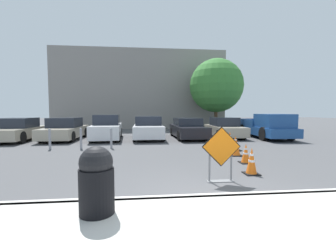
{
  "coord_description": "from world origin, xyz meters",
  "views": [
    {
      "loc": [
        -1.2,
        -4.26,
        1.81
      ],
      "look_at": [
        0.59,
        13.28,
        0.64
      ],
      "focal_mm": 24.0,
      "sensor_mm": 36.0,
      "label": 1
    }
  ],
  "objects_px": {
    "traffic_cone_nearest": "(252,161)",
    "bollard_third": "(50,138)",
    "traffic_cone_fifth": "(230,139)",
    "parked_car_fifth": "(188,129)",
    "traffic_cone_second": "(246,154)",
    "parked_car_nearest": "(18,130)",
    "parked_car_fourth": "(148,128)",
    "traffic_cone_third": "(236,149)",
    "parked_car_second": "(65,129)",
    "traffic_cone_fourth": "(235,143)",
    "bollard_second": "(81,138)",
    "parked_car_third": "(107,128)",
    "road_closed_sign": "(221,152)",
    "trash_bin": "(97,180)",
    "bollard_nearest": "(111,138)",
    "pickup_truck": "(267,127)",
    "parked_car_sixth": "(224,128)"
  },
  "relations": [
    {
      "from": "parked_car_fourth",
      "to": "bollard_nearest",
      "type": "bearing_deg",
      "value": 62.76
    },
    {
      "from": "road_closed_sign",
      "to": "traffic_cone_fourth",
      "type": "relative_size",
      "value": 2.13
    },
    {
      "from": "parked_car_second",
      "to": "parked_car_third",
      "type": "xyz_separation_m",
      "value": [
        2.64,
        -0.13,
        0.07
      ]
    },
    {
      "from": "parked_car_nearest",
      "to": "pickup_truck",
      "type": "bearing_deg",
      "value": 177.16
    },
    {
      "from": "traffic_cone_third",
      "to": "bollard_third",
      "type": "xyz_separation_m",
      "value": [
        -8.16,
        2.33,
        0.24
      ]
    },
    {
      "from": "traffic_cone_fourth",
      "to": "trash_bin",
      "type": "bearing_deg",
      "value": -128.41
    },
    {
      "from": "bollard_nearest",
      "to": "parked_car_third",
      "type": "bearing_deg",
      "value": 102.38
    },
    {
      "from": "traffic_cone_fifth",
      "to": "bollard_second",
      "type": "bearing_deg",
      "value": -179.23
    },
    {
      "from": "traffic_cone_second",
      "to": "bollard_second",
      "type": "xyz_separation_m",
      "value": [
        -6.54,
        3.63,
        0.2
      ]
    },
    {
      "from": "parked_car_fourth",
      "to": "bollard_third",
      "type": "distance_m",
      "value": 5.93
    },
    {
      "from": "pickup_truck",
      "to": "bollard_third",
      "type": "bearing_deg",
      "value": 16.58
    },
    {
      "from": "traffic_cone_fourth",
      "to": "pickup_truck",
      "type": "relative_size",
      "value": 0.12
    },
    {
      "from": "road_closed_sign",
      "to": "parked_car_fifth",
      "type": "height_order",
      "value": "road_closed_sign"
    },
    {
      "from": "traffic_cone_second",
      "to": "parked_car_second",
      "type": "bearing_deg",
      "value": 139.11
    },
    {
      "from": "traffic_cone_fourth",
      "to": "parked_car_third",
      "type": "xyz_separation_m",
      "value": [
        -6.57,
        4.81,
        0.39
      ]
    },
    {
      "from": "traffic_cone_fourth",
      "to": "parked_car_second",
      "type": "distance_m",
      "value": 10.46
    },
    {
      "from": "parked_car_fifth",
      "to": "traffic_cone_fifth",
      "type": "bearing_deg",
      "value": 110.16
    },
    {
      "from": "traffic_cone_fourth",
      "to": "parked_car_fourth",
      "type": "bearing_deg",
      "value": 129.4
    },
    {
      "from": "parked_car_nearest",
      "to": "bollard_third",
      "type": "height_order",
      "value": "parked_car_nearest"
    },
    {
      "from": "traffic_cone_third",
      "to": "parked_car_second",
      "type": "height_order",
      "value": "parked_car_second"
    },
    {
      "from": "parked_car_nearest",
      "to": "bollard_nearest",
      "type": "height_order",
      "value": "parked_car_nearest"
    },
    {
      "from": "parked_car_nearest",
      "to": "parked_car_second",
      "type": "relative_size",
      "value": 1.01
    },
    {
      "from": "traffic_cone_third",
      "to": "parked_car_sixth",
      "type": "bearing_deg",
      "value": 74.17
    },
    {
      "from": "traffic_cone_nearest",
      "to": "parked_car_nearest",
      "type": "bearing_deg",
      "value": 141.81
    },
    {
      "from": "traffic_cone_fourth",
      "to": "parked_car_fifth",
      "type": "xyz_separation_m",
      "value": [
        -1.28,
        4.94,
        0.31
      ]
    },
    {
      "from": "traffic_cone_second",
      "to": "bollard_third",
      "type": "bearing_deg",
      "value": 155.49
    },
    {
      "from": "road_closed_sign",
      "to": "parked_car_second",
      "type": "bearing_deg",
      "value": 126.74
    },
    {
      "from": "traffic_cone_second",
      "to": "parked_car_nearest",
      "type": "height_order",
      "value": "parked_car_nearest"
    },
    {
      "from": "parked_car_second",
      "to": "parked_car_sixth",
      "type": "height_order",
      "value": "parked_car_second"
    },
    {
      "from": "traffic_cone_second",
      "to": "pickup_truck",
      "type": "xyz_separation_m",
      "value": [
        4.65,
        6.79,
        0.41
      ]
    },
    {
      "from": "parked_car_fourth",
      "to": "bollard_nearest",
      "type": "height_order",
      "value": "parked_car_fourth"
    },
    {
      "from": "traffic_cone_third",
      "to": "parked_car_sixth",
      "type": "xyz_separation_m",
      "value": [
        1.82,
        6.41,
        0.34
      ]
    },
    {
      "from": "parked_car_nearest",
      "to": "bollard_nearest",
      "type": "bearing_deg",
      "value": 148.55
    },
    {
      "from": "traffic_cone_fifth",
      "to": "parked_car_fifth",
      "type": "height_order",
      "value": "parked_car_fifth"
    },
    {
      "from": "traffic_cone_second",
      "to": "trash_bin",
      "type": "bearing_deg",
      "value": -138.79
    },
    {
      "from": "traffic_cone_fourth",
      "to": "traffic_cone_fifth",
      "type": "relative_size",
      "value": 0.89
    },
    {
      "from": "parked_car_third",
      "to": "bollard_second",
      "type": "distance_m",
      "value": 3.7
    },
    {
      "from": "traffic_cone_second",
      "to": "bollard_second",
      "type": "height_order",
      "value": "bollard_second"
    },
    {
      "from": "pickup_truck",
      "to": "bollard_nearest",
      "type": "relative_size",
      "value": 5.43
    },
    {
      "from": "parked_car_third",
      "to": "parked_car_sixth",
      "type": "relative_size",
      "value": 1.02
    },
    {
      "from": "parked_car_third",
      "to": "pickup_truck",
      "type": "relative_size",
      "value": 0.82
    },
    {
      "from": "traffic_cone_third",
      "to": "parked_car_fourth",
      "type": "relative_size",
      "value": 0.14
    },
    {
      "from": "bollard_second",
      "to": "traffic_cone_second",
      "type": "bearing_deg",
      "value": -29.04
    },
    {
      "from": "parked_car_sixth",
      "to": "bollard_nearest",
      "type": "relative_size",
      "value": 4.35
    },
    {
      "from": "traffic_cone_nearest",
      "to": "bollard_third",
      "type": "distance_m",
      "value": 9.01
    },
    {
      "from": "traffic_cone_nearest",
      "to": "parked_car_nearest",
      "type": "distance_m",
      "value": 13.69
    },
    {
      "from": "bollard_third",
      "to": "parked_car_fifth",
      "type": "bearing_deg",
      "value": 27.28
    },
    {
      "from": "parked_car_nearest",
      "to": "bollard_second",
      "type": "bearing_deg",
      "value": 141.59
    },
    {
      "from": "traffic_cone_nearest",
      "to": "parked_car_sixth",
      "type": "bearing_deg",
      "value": 74.75
    },
    {
      "from": "bollard_second",
      "to": "traffic_cone_third",
      "type": "bearing_deg",
      "value": -19.1
    }
  ]
}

